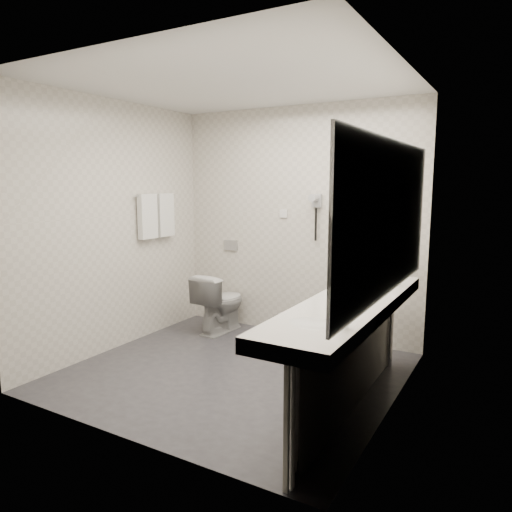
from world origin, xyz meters
The scene contains 31 objects.
floor centered at (0.00, 0.00, 0.00)m, with size 2.80×2.80×0.00m, color #2E2D32.
ceiling centered at (0.00, 0.00, 2.50)m, with size 2.80×2.80×0.00m, color silver.
wall_back centered at (0.00, 1.30, 1.25)m, with size 2.80×2.80×0.00m, color beige.
wall_front centered at (0.00, -1.30, 1.25)m, with size 2.80×2.80×0.00m, color beige.
wall_left centered at (-1.40, 0.00, 1.25)m, with size 2.60×2.60×0.00m, color beige.
wall_right centered at (1.40, 0.00, 1.25)m, with size 2.60×2.60×0.00m, color beige.
vanity_counter centered at (1.12, -0.20, 0.80)m, with size 0.55×2.20×0.10m, color silver.
vanity_panel centered at (1.15, -0.20, 0.38)m, with size 0.03×2.15×0.75m, color #9C9B94.
vanity_post_near centered at (1.18, -1.24, 0.38)m, with size 0.06×0.06×0.75m, color silver.
vanity_post_far centered at (1.18, 0.84, 0.38)m, with size 0.06×0.06×0.75m, color silver.
mirror centered at (1.39, -0.20, 1.45)m, with size 0.02×2.20×1.05m, color #B2BCC6.
basin_near centered at (1.12, -0.85, 0.83)m, with size 0.40×0.31×0.05m, color silver.
basin_far centered at (1.12, 0.45, 0.83)m, with size 0.40×0.31×0.05m, color silver.
faucet_near centered at (1.32, -0.85, 0.92)m, with size 0.04×0.04×0.15m, color silver.
faucet_far centered at (1.32, 0.45, 0.92)m, with size 0.04×0.04×0.15m, color silver.
soap_bottle_a centered at (1.22, -0.09, 0.90)m, with size 0.04×0.04×0.09m, color silver.
soap_bottle_c centered at (1.11, -0.34, 0.91)m, with size 0.05×0.05×0.13m, color silver.
glass_left centered at (1.20, 0.09, 0.90)m, with size 0.06×0.06×0.10m, color silver.
glass_right centered at (1.22, 0.14, 0.91)m, with size 0.06×0.06×0.12m, color silver.
toilet centered at (-0.77, 0.93, 0.34)m, with size 0.38×0.67×0.68m, color silver.
flush_plate centered at (-0.85, 1.29, 0.95)m, with size 0.18×0.02×0.12m, color #B2B5BA.
pedal_bin centered at (0.11, 0.91, 0.16)m, with size 0.22×0.22×0.31m, color #B2B5BA.
bin_lid centered at (0.11, 0.91, 0.32)m, with size 0.22×0.22×0.01m, color #B2B5BA.
towel_rail centered at (-1.35, 0.55, 1.55)m, with size 0.02×0.02×0.62m, color silver.
towel_near centered at (-1.34, 0.41, 1.33)m, with size 0.07×0.24×0.48m, color white.
towel_far centered at (-1.34, 0.69, 1.33)m, with size 0.07×0.24×0.48m, color white.
dryer_cradle centered at (0.25, 1.27, 1.50)m, with size 0.10×0.04×0.14m, color #9C9EA2.
dryer_barrel centered at (0.25, 1.20, 1.53)m, with size 0.08×0.08×0.14m, color #9C9EA2.
dryer_cord centered at (0.25, 1.26, 1.25)m, with size 0.02×0.02×0.35m, color black.
switch_plate_a centered at (-0.15, 1.29, 1.35)m, with size 0.09×0.02×0.09m, color silver.
switch_plate_b centered at (0.55, 1.29, 1.35)m, with size 0.09×0.02×0.09m, color silver.
Camera 1 is at (2.18, -3.39, 1.69)m, focal length 33.03 mm.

